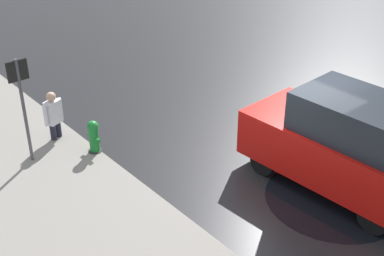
{
  "coord_description": "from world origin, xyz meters",
  "views": [
    {
      "loc": [
        -6.31,
        7.62,
        6.37
      ],
      "look_at": [
        1.18,
        1.33,
        0.9
      ],
      "focal_mm": 50.0,
      "sensor_mm": 36.0,
      "label": 1
    }
  ],
  "objects_px": {
    "fire_hydrant": "(94,137)",
    "pedestrian": "(53,114)",
    "moving_hatchback": "(345,144)",
    "sign_post": "(22,96)"
  },
  "relations": [
    {
      "from": "fire_hydrant",
      "to": "pedestrian",
      "type": "xyz_separation_m",
      "value": [
        1.1,
        0.39,
        0.28
      ]
    },
    {
      "from": "fire_hydrant",
      "to": "pedestrian",
      "type": "height_order",
      "value": "pedestrian"
    },
    {
      "from": "sign_post",
      "to": "pedestrian",
      "type": "bearing_deg",
      "value": -58.76
    },
    {
      "from": "fire_hydrant",
      "to": "pedestrian",
      "type": "relative_size",
      "value": 0.66
    },
    {
      "from": "fire_hydrant",
      "to": "sign_post",
      "type": "bearing_deg",
      "value": 65.01
    },
    {
      "from": "moving_hatchback",
      "to": "sign_post",
      "type": "distance_m",
      "value": 6.58
    },
    {
      "from": "moving_hatchback",
      "to": "sign_post",
      "type": "bearing_deg",
      "value": 41.37
    },
    {
      "from": "moving_hatchback",
      "to": "fire_hydrant",
      "type": "bearing_deg",
      "value": 35.47
    },
    {
      "from": "moving_hatchback",
      "to": "fire_hydrant",
      "type": "distance_m",
      "value": 5.37
    },
    {
      "from": "pedestrian",
      "to": "sign_post",
      "type": "distance_m",
      "value": 1.34
    }
  ]
}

